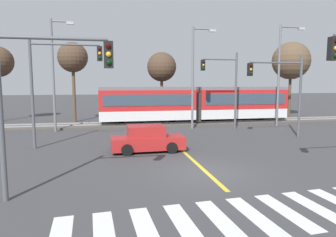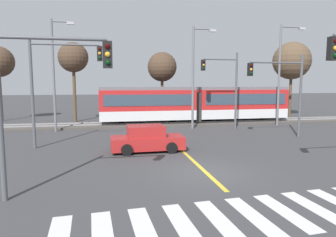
{
  "view_description": "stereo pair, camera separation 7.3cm",
  "coord_description": "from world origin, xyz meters",
  "px_view_note": "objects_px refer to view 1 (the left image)",
  "views": [
    {
      "loc": [
        -4.2,
        -12.35,
        3.92
      ],
      "look_at": [
        -0.32,
        7.19,
        1.6
      ],
      "focal_mm": 32.0,
      "sensor_mm": 36.0,
      "label": 1
    },
    {
      "loc": [
        -4.13,
        -12.36,
        3.92
      ],
      "look_at": [
        -0.32,
        7.19,
        1.6
      ],
      "focal_mm": 32.0,
      "sensor_mm": 36.0,
      "label": 2
    }
  ],
  "objects_px": {
    "bare_tree_west": "(73,58)",
    "bare_tree_east": "(162,67)",
    "traffic_light_mid_right": "(283,84)",
    "sedan_crossing": "(147,139)",
    "traffic_light_far_right": "(225,80)",
    "traffic_light_mid_left": "(55,75)",
    "traffic_light_near_left": "(41,85)",
    "bare_tree_far_east": "(291,61)",
    "street_lamp_east": "(281,69)",
    "light_rail_tram": "(195,103)",
    "street_lamp_centre": "(195,72)",
    "street_lamp_west": "(55,70)"
  },
  "relations": [
    {
      "from": "traffic_light_mid_right",
      "to": "bare_tree_far_east",
      "type": "bearing_deg",
      "value": 54.85
    },
    {
      "from": "light_rail_tram",
      "to": "bare_tree_far_east",
      "type": "bearing_deg",
      "value": 16.58
    },
    {
      "from": "traffic_light_far_right",
      "to": "light_rail_tram",
      "type": "bearing_deg",
      "value": 109.57
    },
    {
      "from": "traffic_light_far_right",
      "to": "traffic_light_mid_right",
      "type": "distance_m",
      "value": 5.36
    },
    {
      "from": "bare_tree_west",
      "to": "bare_tree_east",
      "type": "relative_size",
      "value": 1.09
    },
    {
      "from": "bare_tree_west",
      "to": "bare_tree_east",
      "type": "bearing_deg",
      "value": 6.98
    },
    {
      "from": "traffic_light_mid_left",
      "to": "bare_tree_west",
      "type": "height_order",
      "value": "bare_tree_west"
    },
    {
      "from": "traffic_light_near_left",
      "to": "bare_tree_east",
      "type": "bearing_deg",
      "value": 70.4
    },
    {
      "from": "light_rail_tram",
      "to": "traffic_light_far_right",
      "type": "bearing_deg",
      "value": -70.43
    },
    {
      "from": "street_lamp_west",
      "to": "traffic_light_near_left",
      "type": "bearing_deg",
      "value": -82.46
    },
    {
      "from": "traffic_light_near_left",
      "to": "bare_tree_far_east",
      "type": "height_order",
      "value": "bare_tree_far_east"
    },
    {
      "from": "light_rail_tram",
      "to": "bare_tree_far_east",
      "type": "distance_m",
      "value": 14.06
    },
    {
      "from": "traffic_light_mid_left",
      "to": "bare_tree_west",
      "type": "relative_size",
      "value": 0.83
    },
    {
      "from": "street_lamp_east",
      "to": "bare_tree_far_east",
      "type": "distance_m",
      "value": 8.67
    },
    {
      "from": "traffic_light_near_left",
      "to": "street_lamp_centre",
      "type": "bearing_deg",
      "value": 56.77
    },
    {
      "from": "sedan_crossing",
      "to": "street_lamp_centre",
      "type": "height_order",
      "value": "street_lamp_centre"
    },
    {
      "from": "light_rail_tram",
      "to": "traffic_light_mid_right",
      "type": "xyz_separation_m",
      "value": [
        3.91,
        -8.77,
        1.88
      ]
    },
    {
      "from": "traffic_light_near_left",
      "to": "traffic_light_mid_left",
      "type": "bearing_deg",
      "value": 96.12
    },
    {
      "from": "traffic_light_mid_right",
      "to": "street_lamp_east",
      "type": "bearing_deg",
      "value": 59.45
    },
    {
      "from": "traffic_light_mid_left",
      "to": "traffic_light_mid_right",
      "type": "height_order",
      "value": "traffic_light_mid_left"
    },
    {
      "from": "traffic_light_mid_right",
      "to": "street_lamp_west",
      "type": "xyz_separation_m",
      "value": [
        -16.46,
        6.09,
        1.13
      ]
    },
    {
      "from": "light_rail_tram",
      "to": "traffic_light_far_right",
      "type": "distance_m",
      "value": 4.79
    },
    {
      "from": "traffic_light_mid_left",
      "to": "street_lamp_east",
      "type": "xyz_separation_m",
      "value": [
        18.86,
        6.35,
        0.83
      ]
    },
    {
      "from": "traffic_light_mid_right",
      "to": "bare_tree_far_east",
      "type": "height_order",
      "value": "bare_tree_far_east"
    },
    {
      "from": "traffic_light_near_left",
      "to": "traffic_light_mid_right",
      "type": "distance_m",
      "value": 17.04
    },
    {
      "from": "street_lamp_centre",
      "to": "bare_tree_west",
      "type": "height_order",
      "value": "street_lamp_centre"
    },
    {
      "from": "sedan_crossing",
      "to": "traffic_light_far_right",
      "type": "bearing_deg",
      "value": 43.53
    },
    {
      "from": "bare_tree_far_east",
      "to": "light_rail_tram",
      "type": "bearing_deg",
      "value": -163.42
    },
    {
      "from": "traffic_light_far_right",
      "to": "traffic_light_mid_left",
      "type": "distance_m",
      "value": 13.92
    },
    {
      "from": "bare_tree_west",
      "to": "bare_tree_far_east",
      "type": "relative_size",
      "value": 0.92
    },
    {
      "from": "sedan_crossing",
      "to": "traffic_light_far_right",
      "type": "relative_size",
      "value": 0.65
    },
    {
      "from": "traffic_light_near_left",
      "to": "street_lamp_centre",
      "type": "height_order",
      "value": "street_lamp_centre"
    },
    {
      "from": "light_rail_tram",
      "to": "street_lamp_east",
      "type": "distance_m",
      "value": 8.55
    },
    {
      "from": "bare_tree_west",
      "to": "traffic_light_mid_left",
      "type": "bearing_deg",
      "value": -88.39
    },
    {
      "from": "traffic_light_mid_left",
      "to": "street_lamp_east",
      "type": "distance_m",
      "value": 19.92
    },
    {
      "from": "traffic_light_far_right",
      "to": "street_lamp_west",
      "type": "bearing_deg",
      "value": 174.52
    },
    {
      "from": "traffic_light_mid_left",
      "to": "bare_tree_far_east",
      "type": "xyz_separation_m",
      "value": [
        24.23,
        13.02,
        2.14
      ]
    },
    {
      "from": "traffic_light_far_right",
      "to": "traffic_light_mid_left",
      "type": "bearing_deg",
      "value": -158.05
    },
    {
      "from": "traffic_light_mid_right",
      "to": "street_lamp_west",
      "type": "bearing_deg",
      "value": 159.71
    },
    {
      "from": "light_rail_tram",
      "to": "traffic_light_far_right",
      "type": "relative_size",
      "value": 2.82
    },
    {
      "from": "street_lamp_east",
      "to": "sedan_crossing",
      "type": "bearing_deg",
      "value": -148.27
    },
    {
      "from": "bare_tree_far_east",
      "to": "bare_tree_west",
      "type": "bearing_deg",
      "value": -179.8
    },
    {
      "from": "traffic_light_mid_left",
      "to": "traffic_light_near_left",
      "type": "bearing_deg",
      "value": -83.88
    },
    {
      "from": "sedan_crossing",
      "to": "traffic_light_mid_right",
      "type": "height_order",
      "value": "traffic_light_mid_right"
    },
    {
      "from": "bare_tree_east",
      "to": "bare_tree_far_east",
      "type": "xyz_separation_m",
      "value": [
        15.25,
        -1.06,
        0.84
      ]
    },
    {
      "from": "sedan_crossing",
      "to": "traffic_light_far_right",
      "type": "xyz_separation_m",
      "value": [
        7.64,
        7.26,
        3.51
      ]
    },
    {
      "from": "traffic_light_mid_right",
      "to": "sedan_crossing",
      "type": "bearing_deg",
      "value": -166.05
    },
    {
      "from": "street_lamp_centre",
      "to": "traffic_light_far_right",
      "type": "bearing_deg",
      "value": -17.85
    },
    {
      "from": "light_rail_tram",
      "to": "street_lamp_west",
      "type": "xyz_separation_m",
      "value": [
        -12.56,
        -2.68,
        3.01
      ]
    },
    {
      "from": "traffic_light_mid_right",
      "to": "bare_tree_east",
      "type": "distance_m",
      "value": 15.16
    }
  ]
}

